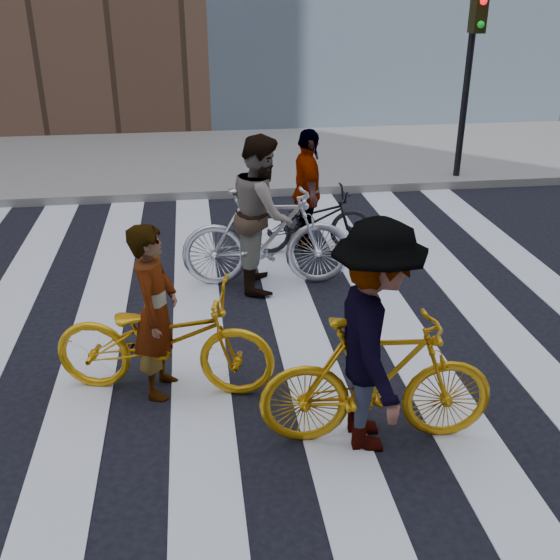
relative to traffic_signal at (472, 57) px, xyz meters
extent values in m
plane|color=black|center=(-4.40, -5.32, -2.28)|extent=(100.00, 100.00, 0.00)
cube|color=gray|center=(-4.40, 2.18, -2.20)|extent=(100.00, 5.00, 0.15)
cube|color=silver|center=(-6.05, -5.32, -2.27)|extent=(0.55, 10.00, 0.01)
cube|color=silver|center=(-4.95, -5.32, -2.27)|extent=(0.55, 10.00, 0.01)
cube|color=silver|center=(-3.85, -5.32, -2.27)|extent=(0.55, 10.00, 0.01)
cube|color=silver|center=(-2.75, -5.32, -2.27)|extent=(0.55, 10.00, 0.01)
cube|color=silver|center=(-1.65, -5.32, -2.27)|extent=(0.55, 10.00, 0.01)
cylinder|color=black|center=(0.00, 0.08, -0.68)|extent=(0.12, 0.12, 3.20)
cube|color=black|center=(0.00, -0.07, 0.72)|extent=(0.22, 0.28, 0.65)
sphere|color=red|center=(0.00, -0.22, 0.90)|extent=(0.12, 0.12, 0.12)
sphere|color=#0CCC26|center=(0.00, -0.22, 0.54)|extent=(0.12, 0.12, 0.12)
imported|color=orange|center=(-5.26, -6.11, -1.75)|extent=(2.13, 1.13, 1.07)
imported|color=silver|center=(-4.06, -3.91, -1.65)|extent=(2.13, 0.75, 1.26)
imported|color=#CC880B|center=(-3.53, -7.08, -1.71)|extent=(1.94, 0.69, 1.15)
imported|color=black|center=(-3.32, -2.89, -1.83)|extent=(1.73, 0.61, 0.91)
imported|color=slate|center=(-5.31, -6.11, -1.46)|extent=(0.52, 0.67, 1.65)
imported|color=slate|center=(-4.11, -3.91, -1.33)|extent=(0.79, 0.98, 1.90)
imported|color=slate|center=(-3.58, -7.08, -1.31)|extent=(0.82, 1.31, 1.94)
imported|color=slate|center=(-3.37, -2.89, -1.42)|extent=(0.43, 1.01, 1.73)
camera|label=1|loc=(-4.91, -11.38, 1.24)|focal=42.00mm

